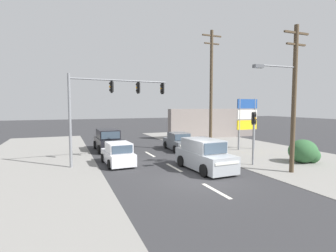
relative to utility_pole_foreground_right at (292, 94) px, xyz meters
name	(u,v)px	position (x,y,z in m)	size (l,w,h in m)	color
ground_plane	(196,180)	(-5.85, 0.78, -4.64)	(140.00, 140.00, 0.00)	#303033
lane_dash_near	(216,191)	(-5.85, -1.22, -4.64)	(0.20, 2.40, 0.01)	silver
lane_dash_mid	(174,167)	(-5.85, 3.78, -4.64)	(0.20, 2.40, 0.01)	silver
lane_dash_far	(150,154)	(-5.85, 8.78, -4.64)	(0.20, 2.40, 0.01)	silver
kerb_right_verge	(291,160)	(3.15, 2.78, -4.63)	(10.00, 44.00, 0.02)	gray
kerb_left_verge	(27,177)	(-14.35, 4.78, -4.63)	(8.00, 40.00, 0.02)	gray
utility_pole_foreground_right	(292,94)	(0.00, 0.00, 0.00)	(3.78, 0.36, 8.58)	#4C3D2B
utility_pole_midground_right	(211,89)	(-0.67, 7.87, 0.73)	(1.80, 0.26, 10.26)	#4C3D2B
traffic_signal_mast	(107,100)	(-9.62, 6.43, -0.29)	(6.87, 0.90, 6.00)	slate
pedestal_signal_right_kerb	(254,129)	(-0.68, 2.42, -2.23)	(0.43, 0.31, 3.56)	slate
shopping_plaza_sign	(247,117)	(3.04, 7.76, -1.66)	(2.10, 0.16, 4.60)	slate
roadside_bush	(304,152)	(3.15, 1.69, -3.88)	(2.13, 1.82, 1.63)	#2D5B33
shopfront_wall_far	(214,123)	(5.15, 16.78, -2.84)	(12.00, 1.00, 3.60)	gray
suv_oncoming_near	(204,155)	(-4.31, 2.59, -3.76)	(2.22, 4.61, 1.90)	#A3A8AD
suv_receding_far	(108,141)	(-8.76, 11.98, -3.76)	(2.10, 4.56, 1.90)	black
sedan_kerbside_parked	(179,142)	(-2.75, 9.87, -3.94)	(2.07, 4.32, 1.56)	slate
hatchback_crossing_left	(118,154)	(-9.01, 5.99, -3.94)	(1.90, 3.70, 1.53)	silver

